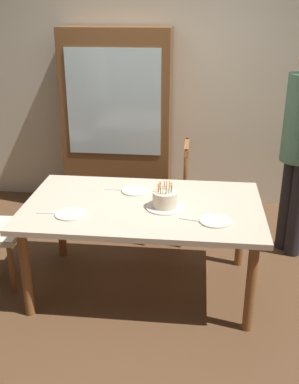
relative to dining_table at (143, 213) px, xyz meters
The scene contains 12 objects.
ground 0.65m from the dining_table, ahead, with size 6.40×6.40×0.00m, color brown.
back_wall 1.96m from the dining_table, 90.00° to the left, with size 6.40×0.10×2.60m, color beige.
dining_table is the anchor object (origin of this frame).
birthday_cake 0.22m from the dining_table, 16.10° to the right, with size 0.28×0.28×0.19m.
plate_near_celebrant 0.55m from the dining_table, 153.83° to the right, with size 0.22×0.22×0.01m, color silver.
plate_far_side 0.27m from the dining_table, 110.30° to the left, with size 0.22×0.22×0.01m, color silver.
plate_near_guest 0.59m from the dining_table, 24.25° to the right, with size 0.22×0.22×0.01m, color silver.
fork_near_celebrant 0.69m from the dining_table, 159.94° to the right, with size 0.18×0.02×0.01m, color silver.
fork_far_side 0.36m from the dining_table, 134.93° to the left, with size 0.18×0.02×0.01m, color silver.
fork_near_guest 0.45m from the dining_table, 32.41° to the right, with size 0.18×0.02×0.01m, color silver.
chair_spindle_back 0.88m from the dining_table, 81.81° to the left, with size 0.44×0.44×0.95m.
china_cabinet 1.65m from the dining_table, 106.15° to the left, with size 1.10×0.45×1.90m.
Camera 1 is at (0.38, -3.08, 2.12)m, focal length 42.79 mm.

